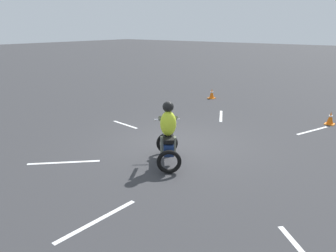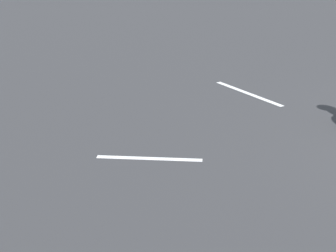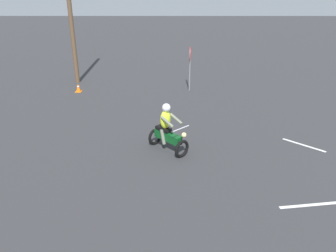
# 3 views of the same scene
# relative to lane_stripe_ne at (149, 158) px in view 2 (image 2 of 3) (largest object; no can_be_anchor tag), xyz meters

# --- Properties ---
(lane_stripe_e) EXTENTS (1.81, 0.21, 0.01)m
(lane_stripe_e) POSITION_rel_lane_stripe_ne_xyz_m (1.31, -3.29, 0.00)
(lane_stripe_e) COLOR silver
(lane_stripe_e) RESTS_ON ground
(lane_stripe_ne) EXTENTS (1.12, 1.18, 0.01)m
(lane_stripe_ne) POSITION_rel_lane_stripe_ne_xyz_m (0.00, 0.00, 0.00)
(lane_stripe_ne) COLOR silver
(lane_stripe_ne) RESTS_ON ground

